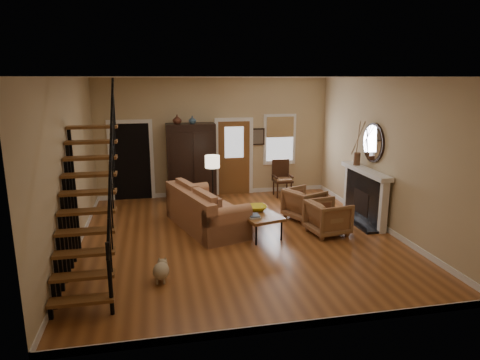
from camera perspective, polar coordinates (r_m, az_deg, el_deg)
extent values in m
plane|color=brown|center=(9.12, -0.11, -7.65)|extent=(7.00, 7.00, 0.00)
plane|color=white|center=(8.51, -0.13, 13.56)|extent=(7.00, 7.00, 0.00)
cube|color=tan|center=(12.07, -3.42, 5.65)|extent=(6.50, 0.04, 3.30)
cube|color=tan|center=(8.65, -21.75, 1.59)|extent=(0.04, 7.00, 3.30)
cube|color=tan|center=(9.83, 18.82, 3.16)|extent=(0.04, 7.00, 3.30)
cube|color=black|center=(12.22, -14.23, 2.50)|extent=(1.00, 0.36, 2.10)
cube|color=brown|center=(12.24, -0.82, 2.93)|extent=(0.90, 0.06, 2.10)
cube|color=silver|center=(12.47, 5.32, 5.40)|extent=(0.96, 0.06, 1.46)
cube|color=black|center=(10.43, 16.44, -2.18)|extent=(0.24, 1.60, 1.15)
cube|color=white|center=(10.25, 16.38, 1.17)|extent=(0.30, 1.95, 0.10)
cylinder|color=silver|center=(10.20, 17.26, 4.76)|extent=(0.05, 0.90, 0.90)
imported|color=#4C2619|center=(11.46, -8.39, 8.00)|extent=(0.24, 0.24, 0.25)
imported|color=#334C60|center=(11.49, -6.38, 7.98)|extent=(0.20, 0.20, 0.21)
imported|color=yellow|center=(9.29, 2.27, -3.74)|extent=(0.43, 0.43, 0.11)
imported|color=brown|center=(9.40, 11.65, -4.92)|extent=(0.92, 0.90, 0.74)
imported|color=brown|center=(10.29, 8.57, -3.16)|extent=(1.06, 1.05, 0.74)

